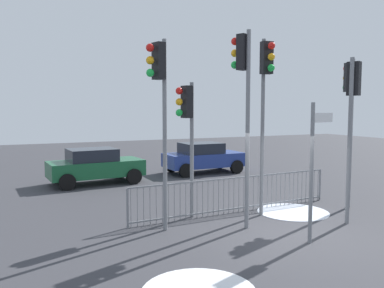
{
  "coord_description": "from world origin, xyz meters",
  "views": [
    {
      "loc": [
        -6.27,
        -7.77,
        3.12
      ],
      "look_at": [
        -0.99,
        3.46,
        2.02
      ],
      "focal_mm": 37.49,
      "sensor_mm": 36.0,
      "label": 1
    }
  ],
  "objects_px": {
    "traffic_light_foreground_left": "(353,103)",
    "traffic_light_mid_right": "(266,88)",
    "traffic_light_rear_left": "(244,85)",
    "traffic_light_mid_left": "(187,119)",
    "car_green_trailing": "(95,165)",
    "traffic_light_foreground_right": "(350,100)",
    "direction_sign_post": "(313,165)",
    "car_blue_far": "(203,157)",
    "traffic_light_rear_right": "(160,92)"
  },
  "relations": [
    {
      "from": "traffic_light_mid_right",
      "to": "traffic_light_mid_left",
      "type": "height_order",
      "value": "traffic_light_mid_right"
    },
    {
      "from": "traffic_light_foreground_right",
      "to": "car_blue_far",
      "type": "distance_m",
      "value": 8.47
    },
    {
      "from": "traffic_light_mid_right",
      "to": "traffic_light_foreground_right",
      "type": "relative_size",
      "value": 1.1
    },
    {
      "from": "car_blue_far",
      "to": "car_green_trailing",
      "type": "bearing_deg",
      "value": -173.6
    },
    {
      "from": "traffic_light_rear_right",
      "to": "direction_sign_post",
      "type": "xyz_separation_m",
      "value": [
        2.89,
        -2.3,
        -1.72
      ]
    },
    {
      "from": "traffic_light_mid_right",
      "to": "traffic_light_foreground_right",
      "type": "height_order",
      "value": "traffic_light_mid_right"
    },
    {
      "from": "direction_sign_post",
      "to": "car_green_trailing",
      "type": "xyz_separation_m",
      "value": [
        -3.06,
        9.55,
        -1.06
      ]
    },
    {
      "from": "traffic_light_rear_left",
      "to": "car_green_trailing",
      "type": "bearing_deg",
      "value": 80.78
    },
    {
      "from": "traffic_light_rear_left",
      "to": "car_blue_far",
      "type": "xyz_separation_m",
      "value": [
        3.11,
        8.46,
        -2.96
      ]
    },
    {
      "from": "traffic_light_mid_right",
      "to": "car_blue_far",
      "type": "distance_m",
      "value": 8.57
    },
    {
      "from": "direction_sign_post",
      "to": "car_blue_far",
      "type": "distance_m",
      "value": 10.49
    },
    {
      "from": "traffic_light_foreground_left",
      "to": "traffic_light_mid_left",
      "type": "bearing_deg",
      "value": -145.15
    },
    {
      "from": "traffic_light_foreground_left",
      "to": "traffic_light_mid_right",
      "type": "relative_size",
      "value": 0.88
    },
    {
      "from": "traffic_light_foreground_left",
      "to": "car_blue_far",
      "type": "distance_m",
      "value": 9.66
    },
    {
      "from": "traffic_light_rear_left",
      "to": "car_blue_far",
      "type": "relative_size",
      "value": 1.34
    },
    {
      "from": "traffic_light_rear_left",
      "to": "direction_sign_post",
      "type": "xyz_separation_m",
      "value": [
        0.81,
        -1.72,
        -1.9
      ]
    },
    {
      "from": "traffic_light_foreground_right",
      "to": "car_blue_far",
      "type": "bearing_deg",
      "value": 117.31
    },
    {
      "from": "traffic_light_rear_left",
      "to": "direction_sign_post",
      "type": "distance_m",
      "value": 2.69
    },
    {
      "from": "car_green_trailing",
      "to": "traffic_light_mid_left",
      "type": "bearing_deg",
      "value": -82.19
    },
    {
      "from": "traffic_light_mid_right",
      "to": "car_blue_far",
      "type": "xyz_separation_m",
      "value": [
        1.95,
        7.8,
        -2.95
      ]
    },
    {
      "from": "direction_sign_post",
      "to": "traffic_light_rear_right",
      "type": "bearing_deg",
      "value": 129.63
    },
    {
      "from": "traffic_light_rear_left",
      "to": "traffic_light_mid_left",
      "type": "distance_m",
      "value": 1.94
    },
    {
      "from": "car_green_trailing",
      "to": "traffic_light_mid_right",
      "type": "bearing_deg",
      "value": -68.48
    },
    {
      "from": "traffic_light_mid_right",
      "to": "car_blue_far",
      "type": "bearing_deg",
      "value": -99.33
    },
    {
      "from": "traffic_light_mid_right",
      "to": "traffic_light_foreground_right",
      "type": "xyz_separation_m",
      "value": [
        3.05,
        -0.18,
        -0.32
      ]
    },
    {
      "from": "traffic_light_mid_right",
      "to": "traffic_light_rear_right",
      "type": "relative_size",
      "value": 1.05
    },
    {
      "from": "direction_sign_post",
      "to": "traffic_light_rear_left",
      "type": "bearing_deg",
      "value": 103.5
    },
    {
      "from": "traffic_light_foreground_left",
      "to": "car_blue_far",
      "type": "height_order",
      "value": "traffic_light_foreground_left"
    },
    {
      "from": "traffic_light_foreground_left",
      "to": "traffic_light_rear_left",
      "type": "relative_size",
      "value": 0.88
    },
    {
      "from": "traffic_light_foreground_right",
      "to": "car_blue_far",
      "type": "xyz_separation_m",
      "value": [
        -1.1,
        7.98,
        -2.63
      ]
    },
    {
      "from": "traffic_light_mid_right",
      "to": "car_green_trailing",
      "type": "height_order",
      "value": "traffic_light_mid_right"
    },
    {
      "from": "traffic_light_rear_right",
      "to": "traffic_light_mid_left",
      "type": "distance_m",
      "value": 1.6
    },
    {
      "from": "traffic_light_foreground_right",
      "to": "car_green_trailing",
      "type": "xyz_separation_m",
      "value": [
        -6.45,
        7.35,
        -2.63
      ]
    },
    {
      "from": "traffic_light_rear_left",
      "to": "direction_sign_post",
      "type": "relative_size",
      "value": 1.56
    },
    {
      "from": "traffic_light_mid_left",
      "to": "car_green_trailing",
      "type": "xyz_separation_m",
      "value": [
        -1.31,
        6.39,
        -2.06
      ]
    },
    {
      "from": "traffic_light_mid_left",
      "to": "direction_sign_post",
      "type": "height_order",
      "value": "traffic_light_mid_left"
    },
    {
      "from": "traffic_light_foreground_left",
      "to": "traffic_light_mid_right",
      "type": "distance_m",
      "value": 2.36
    },
    {
      "from": "traffic_light_foreground_right",
      "to": "direction_sign_post",
      "type": "xyz_separation_m",
      "value": [
        -3.39,
        -2.2,
        -1.58
      ]
    },
    {
      "from": "traffic_light_rear_right",
      "to": "car_blue_far",
      "type": "distance_m",
      "value": 9.83
    },
    {
      "from": "traffic_light_rear_left",
      "to": "traffic_light_foreground_left",
      "type": "bearing_deg",
      "value": -41.77
    },
    {
      "from": "traffic_light_mid_right",
      "to": "traffic_light_rear_right",
      "type": "bearing_deg",
      "value": 6.14
    },
    {
      "from": "traffic_light_rear_left",
      "to": "traffic_light_foreground_right",
      "type": "bearing_deg",
      "value": -18.66
    },
    {
      "from": "traffic_light_foreground_left",
      "to": "direction_sign_post",
      "type": "distance_m",
      "value": 2.68
    },
    {
      "from": "traffic_light_foreground_left",
      "to": "direction_sign_post",
      "type": "xyz_separation_m",
      "value": [
        -2.09,
        -0.86,
        -1.45
      ]
    },
    {
      "from": "traffic_light_foreground_left",
      "to": "traffic_light_mid_right",
      "type": "xyz_separation_m",
      "value": [
        -1.75,
        1.52,
        0.44
      ]
    },
    {
      "from": "traffic_light_rear_right",
      "to": "car_green_trailing",
      "type": "distance_m",
      "value": 7.77
    },
    {
      "from": "traffic_light_foreground_left",
      "to": "traffic_light_rear_left",
      "type": "xyz_separation_m",
      "value": [
        -2.9,
        0.86,
        0.45
      ]
    },
    {
      "from": "traffic_light_rear_right",
      "to": "car_blue_far",
      "type": "height_order",
      "value": "traffic_light_rear_right"
    },
    {
      "from": "traffic_light_mid_right",
      "to": "traffic_light_mid_left",
      "type": "xyz_separation_m",
      "value": [
        -2.08,
        0.79,
        -0.89
      ]
    },
    {
      "from": "traffic_light_mid_right",
      "to": "direction_sign_post",
      "type": "bearing_deg",
      "value": 86.65
    }
  ]
}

